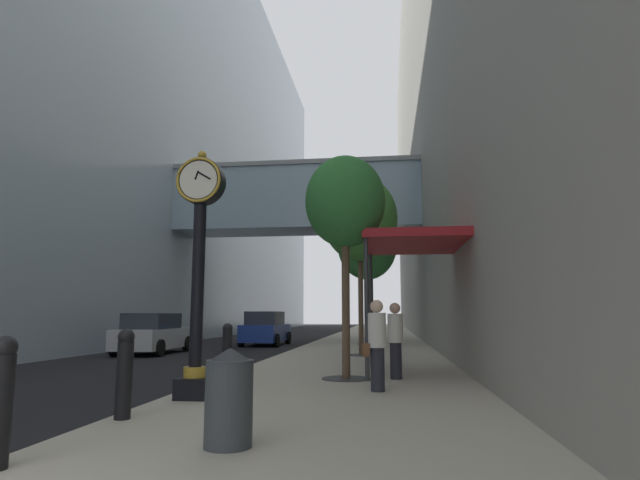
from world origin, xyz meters
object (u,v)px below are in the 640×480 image
object	(u,v)px
bollard_nearest	(1,398)
street_tree_mid_far	(367,246)
street_tree_far	(371,253)
car_blue_mid	(266,329)
bollard_fourth	(227,349)
car_silver_near	(153,334)
trash_bin	(229,396)
pedestrian_walking	(377,343)
street_tree_near	(345,203)
pedestrian_by_clock	(395,338)
street_clock	(198,259)
street_tree_mid_near	(360,219)
bollard_second	(125,371)

from	to	relation	value
bollard_nearest	street_tree_mid_far	distance (m)	21.40
street_tree_far	car_blue_mid	bearing A→B (deg)	-131.31
bollard_fourth	street_tree_far	size ratio (longest dim) A/B	0.19
car_silver_near	trash_bin	bearing A→B (deg)	-62.29
pedestrian_walking	street_tree_near	bearing A→B (deg)	111.81
bollard_fourth	car_silver_near	bearing A→B (deg)	123.94
pedestrian_by_clock	bollard_nearest	bearing A→B (deg)	-117.33
bollard_fourth	pedestrian_by_clock	distance (m)	3.80
pedestrian_walking	street_tree_far	bearing A→B (deg)	91.85
street_tree_mid_far	car_silver_near	xyz separation A→B (m)	(-8.38, -5.33, -4.10)
street_clock	bollard_fourth	world-z (taller)	street_clock
street_tree_mid_near	car_silver_near	size ratio (longest dim) A/B	1.49
bollard_nearest	street_tree_far	xyz separation A→B (m)	(2.69, 27.65, 4.56)
bollard_fourth	bollard_nearest	bearing A→B (deg)	-90.00
bollard_nearest	car_silver_near	world-z (taller)	car_silver_near
pedestrian_walking	pedestrian_by_clock	distance (m)	1.97
car_silver_near	car_blue_mid	distance (m)	6.94
bollard_nearest	street_tree_mid_near	bearing A→B (deg)	79.14
bollard_fourth	street_tree_far	distance (m)	21.29
car_blue_mid	street_clock	bearing A→B (deg)	-80.65
trash_bin	car_blue_mid	world-z (taller)	car_blue_mid
street_tree_mid_near	street_tree_far	bearing A→B (deg)	90.00
street_tree_near	car_silver_near	xyz separation A→B (m)	(-8.38, 8.31, -3.33)
street_tree_mid_near	car_blue_mid	size ratio (longest dim) A/B	1.55
pedestrian_by_clock	street_tree_mid_far	bearing A→B (deg)	94.64
bollard_nearest	pedestrian_walking	world-z (taller)	pedestrian_walking
street_tree_near	pedestrian_walking	bearing A→B (deg)	-68.19
street_clock	car_blue_mid	distance (m)	17.87
street_tree_near	street_tree_mid_far	world-z (taller)	street_tree_mid_far
bollard_second	trash_bin	distance (m)	2.28
bollard_second	bollard_fourth	world-z (taller)	same
bollard_nearest	bollard_fourth	bearing A→B (deg)	90.00
bollard_second	pedestrian_by_clock	xyz separation A→B (m)	(3.78, 4.98, 0.25)
street_clock	street_tree_far	world-z (taller)	street_tree_far
street_tree_far	trash_bin	bearing A→B (deg)	-91.73
street_tree_near	street_tree_far	xyz separation A→B (m)	(0.00, 20.47, 1.22)
street_tree_mid_far	pedestrian_by_clock	world-z (taller)	street_tree_mid_far
bollard_second	car_blue_mid	world-z (taller)	car_blue_mid
bollard_fourth	street_tree_mid_near	bearing A→B (deg)	68.93
car_blue_mid	pedestrian_walking	bearing A→B (deg)	-69.91
street_tree_far	trash_bin	distance (m)	27.01
street_tree_mid_far	street_tree_far	bearing A→B (deg)	90.00
bollard_fourth	car_silver_near	xyz separation A→B (m)	(-5.70, 8.47, 0.00)
bollard_fourth	street_tree_mid_far	size ratio (longest dim) A/B	0.19
bollard_second	trash_bin	bearing A→B (deg)	-34.23
bollard_second	trash_bin	size ratio (longest dim) A/B	1.16
bollard_fourth	street_tree_mid_far	distance (m)	14.65
street_tree_mid_near	trash_bin	distance (m)	13.67
street_tree_mid_near	car_blue_mid	bearing A→B (deg)	124.32
bollard_nearest	pedestrian_walking	bearing A→B (deg)	57.70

